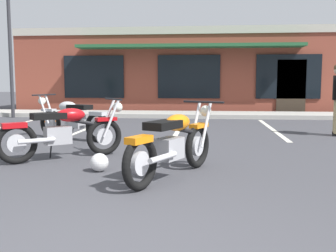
{
  "coord_description": "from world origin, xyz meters",
  "views": [
    {
      "loc": [
        0.74,
        -2.35,
        1.26
      ],
      "look_at": [
        0.12,
        3.95,
        0.55
      ],
      "focal_mm": 42.34,
      "sensor_mm": 36.0,
      "label": 1
    }
  ],
  "objects_px": {
    "motorcycle_foreground_classic": "(173,143)",
    "parking_lot_lamp_post": "(7,18)",
    "traffic_cone": "(49,114)",
    "motorcycle_red_sportbike": "(64,131)",
    "helmet_on_pavement": "(99,162)",
    "motorcycle_blue_standard": "(72,118)"
  },
  "relations": [
    {
      "from": "motorcycle_foreground_classic",
      "to": "parking_lot_lamp_post",
      "type": "relative_size",
      "value": 0.37
    },
    {
      "from": "traffic_cone",
      "to": "parking_lot_lamp_post",
      "type": "distance_m",
      "value": 3.87
    },
    {
      "from": "motorcycle_foreground_classic",
      "to": "parking_lot_lamp_post",
      "type": "height_order",
      "value": "parking_lot_lamp_post"
    },
    {
      "from": "motorcycle_red_sportbike",
      "to": "traffic_cone",
      "type": "distance_m",
      "value": 6.31
    },
    {
      "from": "motorcycle_foreground_classic",
      "to": "motorcycle_red_sportbike",
      "type": "xyz_separation_m",
      "value": [
        -1.87,
        1.05,
        0.0
      ]
    },
    {
      "from": "traffic_cone",
      "to": "parking_lot_lamp_post",
      "type": "bearing_deg",
      "value": 146.72
    },
    {
      "from": "motorcycle_foreground_classic",
      "to": "parking_lot_lamp_post",
      "type": "distance_m",
      "value": 10.65
    },
    {
      "from": "helmet_on_pavement",
      "to": "traffic_cone",
      "type": "height_order",
      "value": "traffic_cone"
    },
    {
      "from": "motorcycle_red_sportbike",
      "to": "motorcycle_foreground_classic",
      "type": "bearing_deg",
      "value": -29.38
    },
    {
      "from": "parking_lot_lamp_post",
      "to": "traffic_cone",
      "type": "bearing_deg",
      "value": -33.28
    },
    {
      "from": "traffic_cone",
      "to": "helmet_on_pavement",
      "type": "bearing_deg",
      "value": -62.51
    },
    {
      "from": "motorcycle_blue_standard",
      "to": "helmet_on_pavement",
      "type": "relative_size",
      "value": 7.43
    },
    {
      "from": "parking_lot_lamp_post",
      "to": "motorcycle_blue_standard",
      "type": "bearing_deg",
      "value": -51.3
    },
    {
      "from": "motorcycle_red_sportbike",
      "to": "traffic_cone",
      "type": "relative_size",
      "value": 3.36
    },
    {
      "from": "motorcycle_foreground_classic",
      "to": "parking_lot_lamp_post",
      "type": "bearing_deg",
      "value": 128.36
    },
    {
      "from": "motorcycle_blue_standard",
      "to": "parking_lot_lamp_post",
      "type": "xyz_separation_m",
      "value": [
        -3.86,
        4.82,
        2.94
      ]
    },
    {
      "from": "motorcycle_foreground_classic",
      "to": "helmet_on_pavement",
      "type": "distance_m",
      "value": 1.14
    },
    {
      "from": "motorcycle_red_sportbike",
      "to": "parking_lot_lamp_post",
      "type": "relative_size",
      "value": 0.33
    },
    {
      "from": "motorcycle_red_sportbike",
      "to": "parking_lot_lamp_post",
      "type": "distance_m",
      "value": 8.8
    },
    {
      "from": "motorcycle_blue_standard",
      "to": "traffic_cone",
      "type": "distance_m",
      "value": 4.1
    },
    {
      "from": "helmet_on_pavement",
      "to": "traffic_cone",
      "type": "xyz_separation_m",
      "value": [
        -3.41,
        6.55,
        0.13
      ]
    },
    {
      "from": "parking_lot_lamp_post",
      "to": "helmet_on_pavement",
      "type": "bearing_deg",
      "value": -55.82
    }
  ]
}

